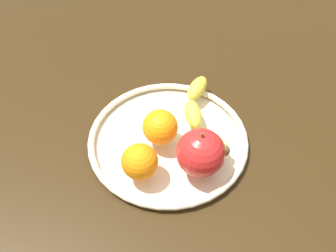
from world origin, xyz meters
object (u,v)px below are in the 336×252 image
orange_center (160,128)px  orange_back_left (140,162)px  banana (201,115)px  apple (201,153)px  fruit_bowl (168,140)px

orange_center → orange_back_left: bearing=-40.5°
banana → apple: (10.17, -3.85, 2.57)cm
fruit_bowl → orange_center: bearing=-85.4°
fruit_bowl → orange_center: (0.12, -1.44, 4.05)cm
banana → orange_back_left: (8.38, -13.75, 1.55)cm
orange_center → orange_back_left: 8.00cm
fruit_bowl → apple: 9.96cm
apple → orange_back_left: size_ratio=1.46×
banana → orange_center: 9.01cm
apple → banana: bearing=159.3°
fruit_bowl → orange_back_left: bearing=-47.0°
orange_back_left → apple: bearing=79.8°
banana → orange_center: (2.30, -8.55, 1.64)cm
banana → orange_back_left: orange_back_left is taller
banana → orange_center: orange_center is taller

